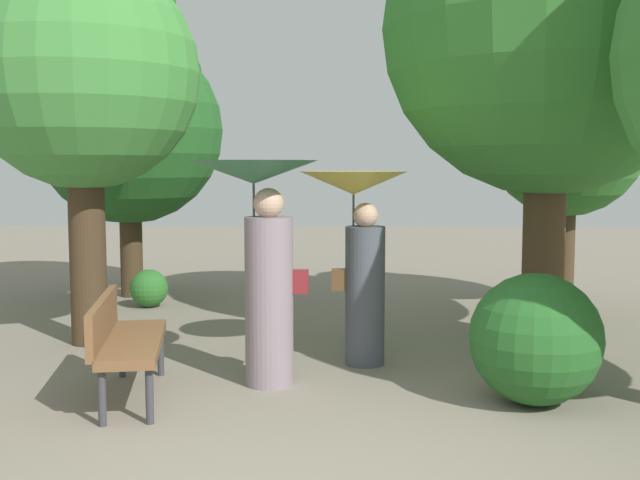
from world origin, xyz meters
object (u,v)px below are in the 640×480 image
park_bench (123,337)px  tree_far_back (550,1)px  person_left (262,238)px  tree_near_right (567,124)px  person_right (359,234)px  tree_mid_left (82,50)px  tree_near_left (128,115)px

park_bench → tree_far_back: 5.44m
person_left → tree_near_right: size_ratio=0.53×
person_left → tree_near_right: (3.59, 3.78, 1.16)m
person_right → tree_mid_left: (-2.86, 0.76, 1.83)m
tree_near_right → tree_mid_left: size_ratio=0.80×
person_left → park_bench: person_left is taller
tree_near_left → tree_near_right: (6.01, -0.72, -0.17)m
person_right → tree_near_right: 4.28m
person_right → tree_far_back: (1.98, 1.01, 2.35)m
person_left → tree_near_left: bearing=25.0°
tree_near_left → tree_far_back: 6.01m
park_bench → tree_mid_left: 3.36m
person_left → tree_near_left: tree_near_left is taller
park_bench → person_left: bearing=-77.5°
tree_near_right → tree_mid_left: bearing=-157.8°
park_bench → tree_mid_left: size_ratio=0.34×
tree_mid_left → tree_far_back: size_ratio=0.82×
tree_near_left → person_right: bearing=-49.2°
tree_mid_left → park_bench: bearing=-64.2°
tree_near_left → tree_far_back: size_ratio=0.74×
park_bench → tree_near_right: 6.60m
tree_near_left → tree_near_right: 6.06m
person_left → tree_near_left: (-2.42, 4.51, 1.34)m
person_right → tree_near_right: size_ratio=0.50×
person_left → park_bench: size_ratio=1.24×
park_bench → tree_mid_left: (-0.94, 1.94, 2.57)m
tree_far_back → tree_near_left: bearing=152.1°
person_left → park_bench: (-1.09, -0.46, -0.77)m
person_right → tree_mid_left: bearing=71.9°
person_left → tree_far_back: tree_far_back is taller
person_right → tree_mid_left: 3.48m
tree_near_left → tree_mid_left: tree_mid_left is taller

